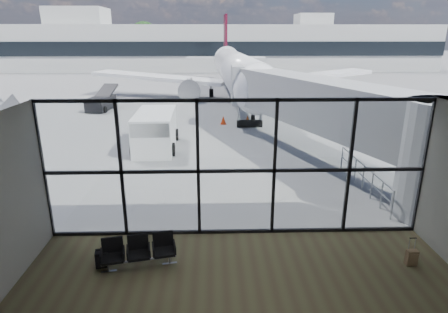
{
  "coord_description": "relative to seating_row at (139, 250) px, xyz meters",
  "views": [
    {
      "loc": [
        -0.73,
        -11.05,
        6.28
      ],
      "look_at": [
        -0.3,
        3.0,
        1.7
      ],
      "focal_mm": 30.0,
      "sensor_mm": 36.0,
      "label": 1
    }
  ],
  "objects": [
    {
      "name": "traffic_cone_c",
      "position": [
        4.75,
        18.17,
        -0.23
      ],
      "size": [
        0.4,
        0.4,
        0.58
      ],
      "color": "#EB590C",
      "rests_on": "ground"
    },
    {
      "name": "far_terminal",
      "position": [
        2.28,
        63.73,
        3.7
      ],
      "size": [
        80.0,
        12.2,
        11.0
      ],
      "color": "silver",
      "rests_on": "ground"
    },
    {
      "name": "tree_1",
      "position": [
        -36.14,
        73.76,
        4.75
      ],
      "size": [
        5.61,
        5.61,
        8.07
      ],
      "color": "#382619",
      "rests_on": "ground"
    },
    {
      "name": "ground",
      "position": [
        2.86,
        41.76,
        -0.51
      ],
      "size": [
        220.0,
        220.0,
        0.0
      ],
      "primitive_type": "plane",
      "color": "slate",
      "rests_on": "ground"
    },
    {
      "name": "glass_curtain_wall",
      "position": [
        2.86,
        1.76,
        1.74
      ],
      "size": [
        12.1,
        0.12,
        4.5
      ],
      "color": "white",
      "rests_on": "ground"
    },
    {
      "name": "backpack",
      "position": [
        -1.04,
        -0.05,
        -0.25
      ],
      "size": [
        0.38,
        0.37,
        0.52
      ],
      "rotation": [
        0.0,
        0.0,
        0.19
      ],
      "color": "black",
      "rests_on": "ground"
    },
    {
      "name": "suitcase",
      "position": [
        7.76,
        -0.24,
        -0.26
      ],
      "size": [
        0.31,
        0.23,
        0.83
      ],
      "rotation": [
        0.0,
        0.0,
        0.02
      ],
      "color": "#8B6E4D",
      "rests_on": "ground"
    },
    {
      "name": "traffic_cone_a",
      "position": [
        2.92,
        17.75,
        -0.21
      ],
      "size": [
        0.43,
        0.43,
        0.62
      ],
      "color": "#FF3C0D",
      "rests_on": "ground"
    },
    {
      "name": "tree_0",
      "position": [
        -42.14,
        73.76,
        4.12
      ],
      "size": [
        4.95,
        4.95,
        7.12
      ],
      "color": "#382619",
      "rests_on": "ground"
    },
    {
      "name": "belt_loader",
      "position": [
        -7.59,
        23.59,
        0.16
      ],
      "size": [
        2.11,
        4.5,
        2.0
      ],
      "rotation": [
        0.0,
        0.0,
        -0.13
      ],
      "color": "black",
      "rests_on": "ground"
    },
    {
      "name": "tree_5",
      "position": [
        -12.14,
        73.76,
        5.37
      ],
      "size": [
        6.27,
        6.27,
        9.03
      ],
      "color": "#382619",
      "rests_on": "ground"
    },
    {
      "name": "airliner",
      "position": [
        4.62,
        31.41,
        2.25
      ],
      "size": [
        30.38,
        35.18,
        9.06
      ],
      "rotation": [
        0.0,
        0.0,
        0.04
      ],
      "color": "white",
      "rests_on": "ground"
    },
    {
      "name": "apron_railing",
      "position": [
        8.46,
        5.26,
        0.21
      ],
      "size": [
        0.06,
        5.46,
        1.11
      ],
      "color": "gray",
      "rests_on": "ground"
    },
    {
      "name": "service_van",
      "position": [
        -1.17,
        11.62,
        0.58
      ],
      "size": [
        2.48,
        4.91,
        2.11
      ],
      "rotation": [
        0.0,
        0.0,
        0.03
      ],
      "color": "white",
      "rests_on": "ground"
    },
    {
      "name": "tree_2",
      "position": [
        -30.14,
        73.76,
        5.37
      ],
      "size": [
        6.27,
        6.27,
        9.03
      ],
      "color": "#382619",
      "rests_on": "ground"
    },
    {
      "name": "lounge_shell",
      "position": [
        2.86,
        -3.04,
        2.14
      ],
      "size": [
        12.02,
        8.01,
        4.51
      ],
      "color": "brown",
      "rests_on": "ground"
    },
    {
      "name": "tree_4",
      "position": [
        -18.14,
        73.76,
        4.75
      ],
      "size": [
        5.61,
        5.61,
        8.07
      ],
      "color": "#382619",
      "rests_on": "ground"
    },
    {
      "name": "jet_bridge",
      "position": [
        7.76,
        8.84,
        2.25
      ],
      "size": [
        8.0,
        16.5,
        4.33
      ],
      "color": "gray",
      "rests_on": "ground"
    },
    {
      "name": "tree_3",
      "position": [
        -24.14,
        73.76,
        4.12
      ],
      "size": [
        4.95,
        4.95,
        7.12
      ],
      "color": "#382619",
      "rests_on": "ground"
    },
    {
      "name": "seating_row",
      "position": [
        0.0,
        0.0,
        0.0
      ],
      "size": [
        2.06,
        0.95,
        0.91
      ],
      "rotation": [
        0.0,
        0.0,
        0.2
      ],
      "color": "gray",
      "rests_on": "ground"
    }
  ]
}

